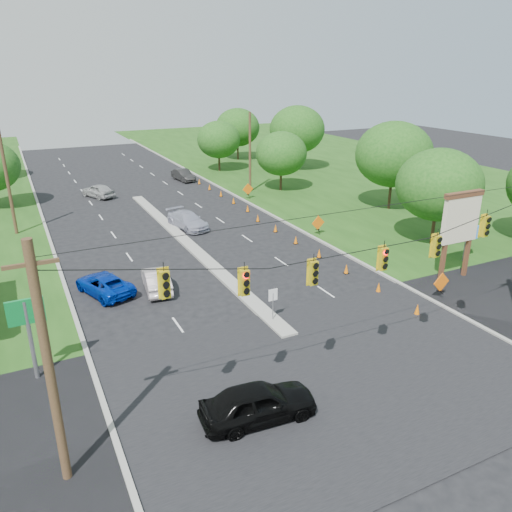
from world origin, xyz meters
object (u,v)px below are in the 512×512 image
black_sedan (258,402)px  blue_pickup (104,284)px  pylon_sign (461,222)px  white_sedan (156,280)px

black_sedan → blue_pickup: (-3.38, 15.31, -0.17)m
blue_pickup → pylon_sign: bearing=141.6°
blue_pickup → white_sedan: bearing=144.8°
blue_pickup → black_sedan: bearing=83.8°
black_sedan → white_sedan: size_ratio=1.13×
pylon_sign → black_sedan: (-18.82, -7.37, -3.17)m
black_sedan → blue_pickup: size_ratio=1.03×
black_sedan → blue_pickup: 15.68m
pylon_sign → black_sedan: size_ratio=1.26×
white_sedan → blue_pickup: white_sedan is taller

